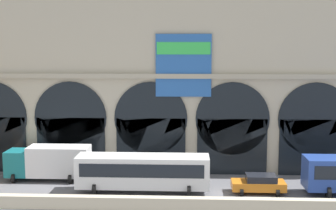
# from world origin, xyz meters

# --- Properties ---
(ground_plane) EXTENTS (200.00, 200.00, 0.00)m
(ground_plane) POSITION_xyz_m (0.00, 0.00, 0.00)
(ground_plane) COLOR slate
(quay_parapet_wall) EXTENTS (90.00, 0.70, 0.99)m
(quay_parapet_wall) POSITION_xyz_m (0.00, -4.82, 0.49)
(quay_parapet_wall) COLOR beige
(quay_parapet_wall) RESTS_ON ground
(station_building) EXTENTS (47.56, 5.86, 21.08)m
(station_building) POSITION_xyz_m (0.02, 7.73, 10.25)
(station_building) COLOR #B2A891
(station_building) RESTS_ON ground
(box_truck_midwest) EXTENTS (7.50, 2.91, 3.12)m
(box_truck_midwest) POSITION_xyz_m (-9.04, 2.39, 1.70)
(box_truck_midwest) COLOR #19727A
(box_truck_midwest) RESTS_ON ground
(bus_center) EXTENTS (11.00, 3.25, 3.10)m
(bus_center) POSITION_xyz_m (-0.21, -0.70, 1.78)
(bus_center) COLOR white
(bus_center) RESTS_ON ground
(car_mideast) EXTENTS (4.40, 2.22, 1.55)m
(car_mideast) POSITION_xyz_m (9.44, -0.50, 0.80)
(car_mideast) COLOR orange
(car_mideast) RESTS_ON ground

